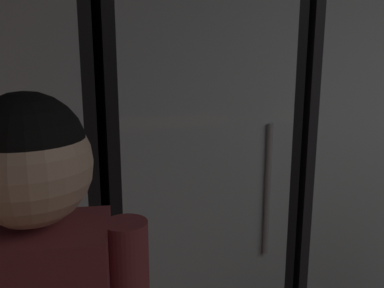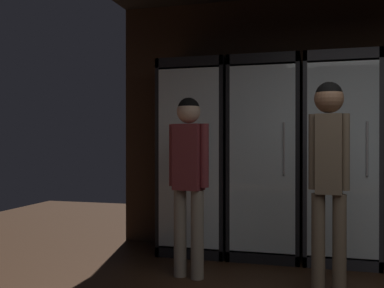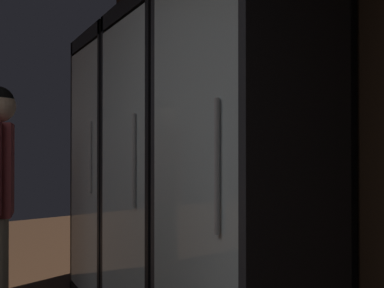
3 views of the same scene
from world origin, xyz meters
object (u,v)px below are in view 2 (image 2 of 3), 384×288
cooler_far_left (197,159)px  shopper_far (329,163)px  cooler_left (266,160)px  shopper_near (189,168)px  cooler_center (340,160)px

cooler_far_left → shopper_far: cooler_far_left is taller
cooler_left → shopper_far: bearing=-63.5°
cooler_far_left → shopper_near: size_ratio=1.30×
shopper_far → cooler_left: bearing=116.5°
cooler_center → shopper_far: size_ratio=1.25×
cooler_left → shopper_far: 1.35m
shopper_near → shopper_far: 1.21m
cooler_center → shopper_near: size_ratio=1.30×
cooler_left → shopper_near: 1.10m
cooler_left → shopper_far: size_ratio=1.25×
cooler_far_left → cooler_left: same height
cooler_center → shopper_far: cooler_center is taller
cooler_center → cooler_far_left: bearing=179.9°
cooler_center → shopper_near: 1.62m
cooler_far_left → shopper_far: bearing=-41.9°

